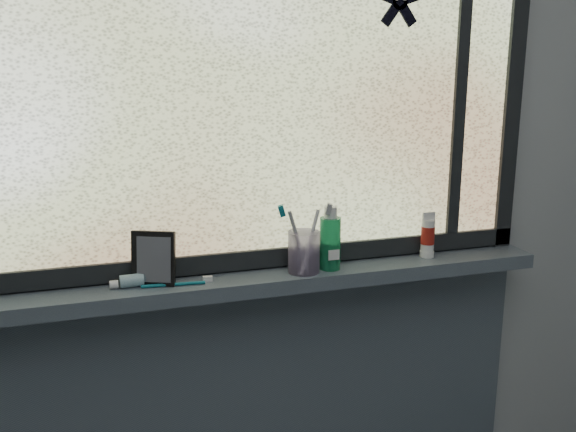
{
  "coord_description": "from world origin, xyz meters",
  "views": [
    {
      "loc": [
        -0.41,
        -0.33,
        1.58
      ],
      "look_at": [
        0.02,
        1.05,
        1.22
      ],
      "focal_mm": 40.0,
      "sensor_mm": 36.0,
      "label": 1
    }
  ],
  "objects_px": {
    "toothbrush_cup": "(304,252)",
    "cream_tube": "(428,233)",
    "vanity_mirror": "(153,258)",
    "mouthwash_bottle": "(330,238)"
  },
  "relations": [
    {
      "from": "vanity_mirror",
      "to": "toothbrush_cup",
      "type": "bearing_deg",
      "value": 21.02
    },
    {
      "from": "toothbrush_cup",
      "to": "mouthwash_bottle",
      "type": "relative_size",
      "value": 0.78
    },
    {
      "from": "toothbrush_cup",
      "to": "mouthwash_bottle",
      "type": "bearing_deg",
      "value": 3.13
    },
    {
      "from": "vanity_mirror",
      "to": "toothbrush_cup",
      "type": "xyz_separation_m",
      "value": [
        0.39,
        -0.02,
        -0.01
      ]
    },
    {
      "from": "cream_tube",
      "to": "toothbrush_cup",
      "type": "bearing_deg",
      "value": -176.72
    },
    {
      "from": "toothbrush_cup",
      "to": "cream_tube",
      "type": "xyz_separation_m",
      "value": [
        0.38,
        0.02,
        0.01
      ]
    },
    {
      "from": "toothbrush_cup",
      "to": "cream_tube",
      "type": "relative_size",
      "value": 1.18
    },
    {
      "from": "toothbrush_cup",
      "to": "cream_tube",
      "type": "bearing_deg",
      "value": 3.28
    },
    {
      "from": "mouthwash_bottle",
      "to": "cream_tube",
      "type": "height_order",
      "value": "mouthwash_bottle"
    },
    {
      "from": "mouthwash_bottle",
      "to": "vanity_mirror",
      "type": "bearing_deg",
      "value": 178.11
    }
  ]
}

